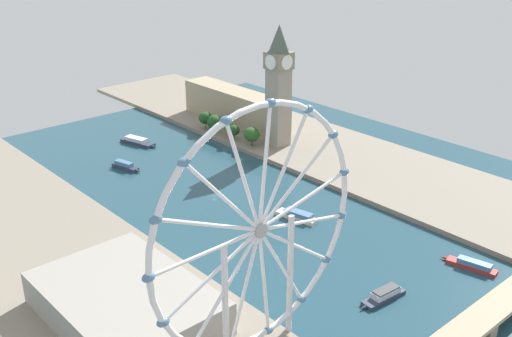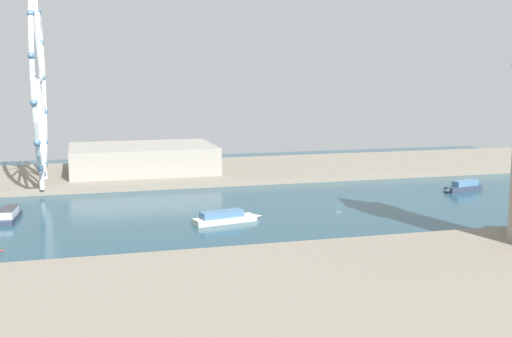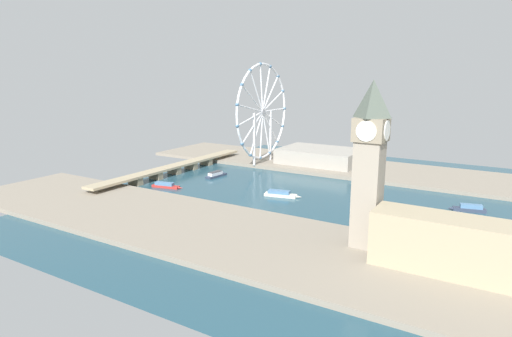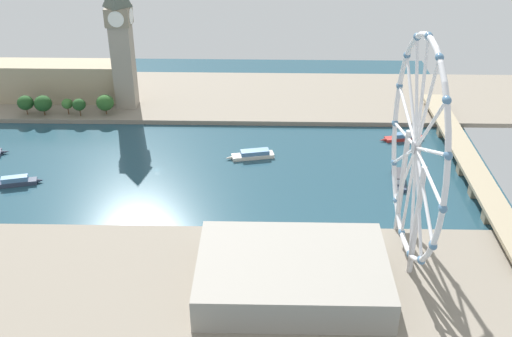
{
  "view_description": "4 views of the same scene",
  "coord_description": "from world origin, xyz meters",
  "px_view_note": "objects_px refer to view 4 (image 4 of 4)",
  "views": [
    {
      "loc": [
        208.14,
        270.95,
        161.12
      ],
      "look_at": [
        -13.57,
        22.83,
        21.58
      ],
      "focal_mm": 43.2,
      "sensor_mm": 36.0,
      "label": 1
    },
    {
      "loc": [
        -257.08,
        108.23,
        58.26
      ],
      "look_at": [
        10.93,
        34.48,
        16.61
      ],
      "focal_mm": 45.48,
      "sensor_mm": 36.0,
      "label": 2
    },
    {
      "loc": [
        -303.02,
        -98.41,
        93.26
      ],
      "look_at": [
        -7.98,
        81.83,
        17.47
      ],
      "focal_mm": 30.7,
      "sensor_mm": 36.0,
      "label": 3
    },
    {
      "loc": [
        311.72,
        63.96,
        174.97
      ],
      "look_at": [
        20.77,
        57.32,
        13.11
      ],
      "focal_mm": 43.97,
      "sensor_mm": 36.0,
      "label": 4
    }
  ],
  "objects_px": {
    "parliament_block": "(43,81)",
    "ferris_wheel": "(416,149)",
    "riverside_hall": "(292,274)",
    "tour_boat_0": "(399,179)",
    "river_bridge": "(469,164)",
    "tour_boat_4": "(404,137)",
    "clock_tower": "(121,42)",
    "tour_boat_1": "(253,155)",
    "tour_boat_2": "(17,181)"
  },
  "relations": [
    {
      "from": "clock_tower",
      "to": "parliament_block",
      "type": "bearing_deg",
      "value": -100.26
    },
    {
      "from": "riverside_hall",
      "to": "river_bridge",
      "type": "xyz_separation_m",
      "value": [
        -105.53,
        102.74,
        -4.26
      ]
    },
    {
      "from": "ferris_wheel",
      "to": "river_bridge",
      "type": "bearing_deg",
      "value": 146.3
    },
    {
      "from": "parliament_block",
      "to": "tour_boat_1",
      "type": "height_order",
      "value": "parliament_block"
    },
    {
      "from": "tour_boat_2",
      "to": "parliament_block",
      "type": "bearing_deg",
      "value": 86.11
    },
    {
      "from": "tour_boat_0",
      "to": "tour_boat_4",
      "type": "bearing_deg",
      "value": 171.9
    },
    {
      "from": "tour_boat_1",
      "to": "tour_boat_2",
      "type": "height_order",
      "value": "tour_boat_2"
    },
    {
      "from": "clock_tower",
      "to": "tour_boat_0",
      "type": "bearing_deg",
      "value": 60.52
    },
    {
      "from": "parliament_block",
      "to": "riverside_hall",
      "type": "distance_m",
      "value": 263.21
    },
    {
      "from": "tour_boat_1",
      "to": "clock_tower",
      "type": "bearing_deg",
      "value": -50.09
    },
    {
      "from": "riverside_hall",
      "to": "tour_boat_4",
      "type": "relative_size",
      "value": 2.78
    },
    {
      "from": "tour_boat_0",
      "to": "tour_boat_1",
      "type": "bearing_deg",
      "value": -102.98
    },
    {
      "from": "clock_tower",
      "to": "tour_boat_4",
      "type": "bearing_deg",
      "value": 76.73
    },
    {
      "from": "river_bridge",
      "to": "tour_boat_1",
      "type": "distance_m",
      "value": 123.66
    },
    {
      "from": "tour_boat_0",
      "to": "parliament_block",
      "type": "bearing_deg",
      "value": -109.69
    },
    {
      "from": "clock_tower",
      "to": "riverside_hall",
      "type": "bearing_deg",
      "value": 29.48
    },
    {
      "from": "riverside_hall",
      "to": "tour_boat_0",
      "type": "distance_m",
      "value": 113.54
    },
    {
      "from": "riverside_hall",
      "to": "tour_boat_2",
      "type": "height_order",
      "value": "riverside_hall"
    },
    {
      "from": "riverside_hall",
      "to": "tour_boat_0",
      "type": "relative_size",
      "value": 2.93
    },
    {
      "from": "parliament_block",
      "to": "river_bridge",
      "type": "relative_size",
      "value": 0.55
    },
    {
      "from": "parliament_block",
      "to": "river_bridge",
      "type": "xyz_separation_m",
      "value": [
        96.33,
        271.56,
        -10.05
      ]
    },
    {
      "from": "river_bridge",
      "to": "tour_boat_1",
      "type": "relative_size",
      "value": 6.59
    },
    {
      "from": "riverside_hall",
      "to": "tour_boat_0",
      "type": "height_order",
      "value": "riverside_hall"
    },
    {
      "from": "parliament_block",
      "to": "clock_tower",
      "type": "bearing_deg",
      "value": 79.74
    },
    {
      "from": "ferris_wheel",
      "to": "tour_boat_1",
      "type": "height_order",
      "value": "ferris_wheel"
    },
    {
      "from": "river_bridge",
      "to": "tour_boat_0",
      "type": "bearing_deg",
      "value": -75.49
    },
    {
      "from": "ferris_wheel",
      "to": "tour_boat_1",
      "type": "bearing_deg",
      "value": -142.54
    },
    {
      "from": "tour_boat_0",
      "to": "tour_boat_2",
      "type": "distance_m",
      "value": 209.84
    },
    {
      "from": "parliament_block",
      "to": "tour_boat_4",
      "type": "bearing_deg",
      "value": 77.48
    },
    {
      "from": "tour_boat_2",
      "to": "tour_boat_4",
      "type": "xyz_separation_m",
      "value": [
        -60.85,
        222.2,
        -0.31
      ]
    },
    {
      "from": "riverside_hall",
      "to": "tour_boat_1",
      "type": "distance_m",
      "value": 123.56
    },
    {
      "from": "clock_tower",
      "to": "riverside_hall",
      "type": "xyz_separation_m",
      "value": [
        190.83,
        107.88,
        -38.0
      ]
    },
    {
      "from": "tour_boat_2",
      "to": "tour_boat_4",
      "type": "bearing_deg",
      "value": 1.12
    },
    {
      "from": "tour_boat_0",
      "to": "tour_boat_4",
      "type": "xyz_separation_m",
      "value": [
        -52.95,
        12.51,
        -0.24
      ]
    },
    {
      "from": "parliament_block",
      "to": "ferris_wheel",
      "type": "bearing_deg",
      "value": 51.83
    },
    {
      "from": "riverside_hall",
      "to": "tour_boat_4",
      "type": "height_order",
      "value": "riverside_hall"
    },
    {
      "from": "river_bridge",
      "to": "tour_boat_4",
      "type": "bearing_deg",
      "value": -146.07
    },
    {
      "from": "parliament_block",
      "to": "riverside_hall",
      "type": "height_order",
      "value": "parliament_block"
    },
    {
      "from": "clock_tower",
      "to": "tour_boat_1",
      "type": "distance_m",
      "value": 121.18
    },
    {
      "from": "tour_boat_1",
      "to": "tour_boat_2",
      "type": "distance_m",
      "value": 132.76
    },
    {
      "from": "riverside_hall",
      "to": "river_bridge",
      "type": "height_order",
      "value": "riverside_hall"
    },
    {
      "from": "tour_boat_4",
      "to": "clock_tower",
      "type": "bearing_deg",
      "value": -24.96
    },
    {
      "from": "riverside_hall",
      "to": "tour_boat_4",
      "type": "distance_m",
      "value": 165.69
    },
    {
      "from": "riverside_hall",
      "to": "tour_boat_1",
      "type": "height_order",
      "value": "riverside_hall"
    },
    {
      "from": "parliament_block",
      "to": "tour_boat_0",
      "type": "xyz_separation_m",
      "value": [
        106.94,
        230.57,
        -13.98
      ]
    },
    {
      "from": "clock_tower",
      "to": "ferris_wheel",
      "type": "bearing_deg",
      "value": 44.5
    },
    {
      "from": "ferris_wheel",
      "to": "tour_boat_0",
      "type": "bearing_deg",
      "value": 171.19
    },
    {
      "from": "tour_boat_1",
      "to": "tour_boat_4",
      "type": "relative_size",
      "value": 1.04
    },
    {
      "from": "tour_boat_0",
      "to": "tour_boat_2",
      "type": "relative_size",
      "value": 1.1
    },
    {
      "from": "tour_boat_0",
      "to": "tour_boat_4",
      "type": "relative_size",
      "value": 0.95
    }
  ]
}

